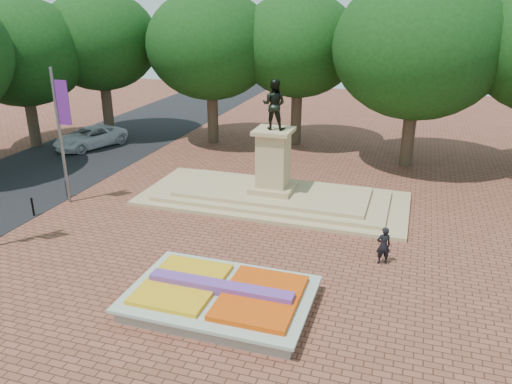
{
  "coord_description": "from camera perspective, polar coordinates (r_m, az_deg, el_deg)",
  "views": [
    {
      "loc": [
        6.75,
        -15.74,
        10.0
      ],
      "look_at": [
        0.52,
        3.5,
        2.2
      ],
      "focal_mm": 35.0,
      "sensor_mm": 36.0,
      "label": 1
    }
  ],
  "objects": [
    {
      "name": "tree_row_back",
      "position": [
        34.19,
        10.82,
        15.15
      ],
      "size": [
        44.8,
        8.8,
        10.43
      ],
      "color": "#3D2F21",
      "rests_on": "ground"
    },
    {
      "name": "ground",
      "position": [
        19.83,
        -4.6,
        -9.27
      ],
      "size": [
        90.0,
        90.0,
        0.0
      ],
      "primitive_type": "plane",
      "color": "brown",
      "rests_on": "ground"
    },
    {
      "name": "flower_bed",
      "position": [
        17.72,
        -4.0,
        -11.85
      ],
      "size": [
        6.3,
        4.3,
        0.91
      ],
      "color": "gray",
      "rests_on": "ground"
    },
    {
      "name": "pedestrian",
      "position": [
        20.77,
        14.37,
        -5.93
      ],
      "size": [
        0.68,
        0.56,
        1.6
      ],
      "primitive_type": "imported",
      "rotation": [
        0.0,
        0.0,
        3.5
      ],
      "color": "black",
      "rests_on": "ground"
    },
    {
      "name": "van",
      "position": [
        38.17,
        -18.44,
        5.95
      ],
      "size": [
        4.18,
        5.8,
        1.47
      ],
      "primitive_type": "imported",
      "rotation": [
        0.0,
        0.0,
        -0.37
      ],
      "color": "silver",
      "rests_on": "ground"
    },
    {
      "name": "asphalt_street",
      "position": [
        31.67,
        -26.84,
        0.35
      ],
      "size": [
        9.0,
        90.0,
        0.02
      ],
      "primitive_type": "cube",
      "color": "black",
      "rests_on": "ground"
    },
    {
      "name": "monument",
      "position": [
        26.31,
        1.95,
        0.8
      ],
      "size": [
        14.0,
        6.0,
        6.4
      ],
      "color": "tan",
      "rests_on": "ground"
    }
  ]
}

